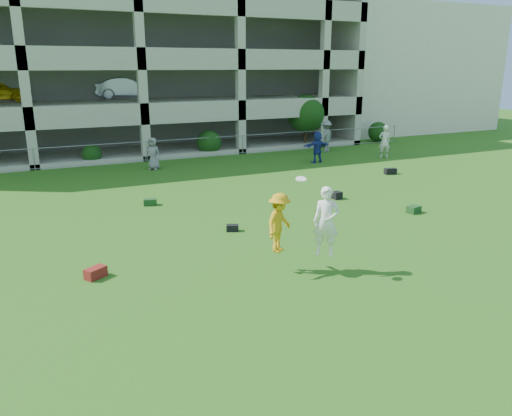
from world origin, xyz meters
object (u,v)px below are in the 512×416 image
crate_d (337,195)px  stucco_building (375,70)px  parking_garage (113,56)px  frisbee_contest (296,222)px  bystander_c (153,154)px  bystander_d (317,147)px  bystander_f (326,136)px  bystander_e (384,141)px

crate_d → stucco_building: bearing=49.2°
crate_d → parking_garage: (-5.13, 20.43, 5.86)m
crate_d → frisbee_contest: bearing=-132.1°
stucco_building → frisbee_contest: (-23.21, -26.63, -3.61)m
bystander_c → parking_garage: 12.27m
bystander_d → bystander_f: (2.44, 2.88, 0.12)m
bystander_e → frisbee_contest: (-13.35, -12.80, 0.41)m
stucco_building → bystander_e: (-9.87, -13.83, -4.03)m
stucco_building → crate_d: 27.81m
frisbee_contest → parking_garage: bearing=89.6°
bystander_c → bystander_e: bystander_e is taller
bystander_e → parking_garage: (-13.15, 13.53, 5.04)m
frisbee_contest → parking_garage: size_ratio=0.07×
stucco_building → frisbee_contest: bearing=-131.1°
crate_d → parking_garage: bearing=104.1°
bystander_c → bystander_f: 11.41m
bystander_e → parking_garage: bearing=-28.8°
bystander_d → bystander_e: bearing=174.2°
stucco_building → parking_garage: 23.04m
bystander_d → parking_garage: bearing=-57.4°
bystander_d → parking_garage: size_ratio=0.06×
bystander_d → crate_d: 8.14m
bystander_e → parking_garage: 19.53m
bystander_e → bystander_f: bearing=-41.3°
bystander_d → bystander_e: size_ratio=0.91×
parking_garage → crate_d: bearing=-75.9°
bystander_d → bystander_f: 3.78m
bystander_e → frisbee_contest: 18.50m
bystander_c → bystander_e: size_ratio=0.87×
frisbee_contest → parking_garage: parking_garage is taller
bystander_e → bystander_d: bearing=12.1°
stucco_building → frisbee_contest: size_ratio=7.35×
crate_d → parking_garage: size_ratio=0.01×
crate_d → bystander_d: bearing=63.9°
bystander_c → frisbee_contest: frisbee_contest is taller
stucco_building → bystander_c: stucco_building is taller
crate_d → bystander_c: bearing=120.0°
stucco_building → bystander_d: bearing=-136.8°
bystander_e → crate_d: 10.61m
stucco_building → crate_d: (-17.88, -20.73, -4.85)m
frisbee_contest → parking_garage: (0.20, 26.33, 4.63)m
frisbee_contest → parking_garage: 26.74m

